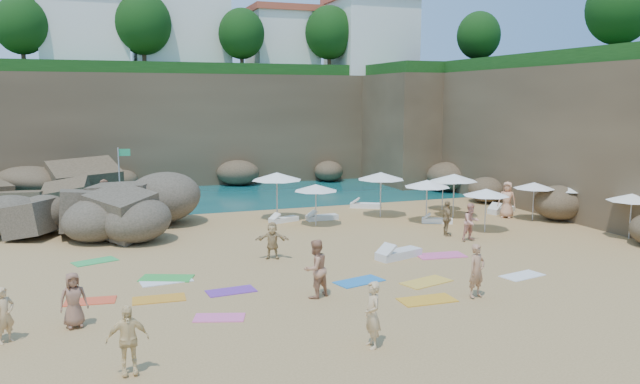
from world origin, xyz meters
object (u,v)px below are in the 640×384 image
object	(u,v)px
parasol_1	(316,188)
person_stand_5	(105,197)
flag_pole	(121,170)
person_stand_1	(315,269)
parasol_0	(427,184)
person_stand_0	(4,315)
lounger_0	(284,220)
person_stand_2	(168,195)
person_stand_4	(507,200)
parasol_2	(454,178)
person_stand_3	(447,218)
person_stand_6	(372,315)
rock_outcrop	(102,237)

from	to	relation	value
parasol_1	person_stand_5	distance (m)	12.09
flag_pole	person_stand_1	bearing A→B (deg)	-74.82
parasol_0	parasol_1	xyz separation A→B (m)	(-5.51, 1.29, -0.12)
flag_pole	person_stand_0	xyz separation A→B (m)	(-3.76, -19.51, -1.51)
parasol_0	lounger_0	distance (m)	7.53
person_stand_0	person_stand_2	size ratio (longest dim) A/B	0.97
person_stand_1	person_stand_4	xyz separation A→B (m)	(14.02, 9.14, 0.02)
person_stand_4	parasol_2	bearing A→B (deg)	-154.84
parasol_1	person_stand_3	size ratio (longest dim) A/B	1.34
person_stand_0	person_stand_5	distance (m)	18.59
person_stand_5	person_stand_1	bearing A→B (deg)	-75.50
lounger_0	person_stand_4	distance (m)	11.88
parasol_0	person_stand_2	size ratio (longest dim) A/B	1.50
parasol_1	person_stand_6	distance (m)	15.44
lounger_0	person_stand_0	size ratio (longest dim) A/B	1.04
person_stand_1	parasol_1	bearing A→B (deg)	-134.15
parasol_1	person_stand_2	world-z (taller)	parasol_1
person_stand_5	person_stand_0	bearing A→B (deg)	-103.11
person_stand_6	flag_pole	bearing A→B (deg)	-164.18
person_stand_3	rock_outcrop	bearing A→B (deg)	82.32
rock_outcrop	parasol_2	distance (m)	17.91
parasol_2	person_stand_1	world-z (taller)	parasol_2
person_stand_3	person_stand_6	bearing A→B (deg)	152.45
parasol_0	person_stand_6	distance (m)	16.54
person_stand_2	person_stand_3	world-z (taller)	person_stand_3
rock_outcrop	person_stand_2	xyz separation A→B (m)	(3.73, 6.36, 0.78)
rock_outcrop	parasol_1	world-z (taller)	parasol_1
flag_pole	person_stand_1	world-z (taller)	flag_pole
person_stand_2	person_stand_4	size ratio (longest dim) A/B	0.80
parasol_1	person_stand_1	bearing A→B (deg)	-109.58
flag_pole	parasol_1	xyz separation A→B (m)	(8.86, -8.11, -0.35)
parasol_1	person_stand_0	xyz separation A→B (m)	(-12.62, -11.41, -1.16)
parasol_2	person_stand_6	distance (m)	18.49
parasol_2	person_stand_0	distance (m)	23.08
flag_pole	person_stand_6	bearing A→B (deg)	-77.52
parasol_0	person_stand_2	xyz separation A→B (m)	(-11.89, 8.62, -1.25)
person_stand_6	person_stand_4	bearing A→B (deg)	137.18
lounger_0	rock_outcrop	bearing A→B (deg)	165.73
person_stand_6	person_stand_5	bearing A→B (deg)	-161.18
parasol_0	parasol_1	distance (m)	5.66
lounger_0	person_stand_1	xyz separation A→B (m)	(-2.53, -12.06, 0.82)
person_stand_2	lounger_0	bearing A→B (deg)	166.84
parasol_1	parasol_0	bearing A→B (deg)	-13.16
rock_outcrop	person_stand_4	bearing A→B (deg)	-6.89
parasol_1	person_stand_1	world-z (taller)	parasol_1
parasol_2	person_stand_1	distance (m)	15.35
person_stand_1	person_stand_5	world-z (taller)	person_stand_5
lounger_0	person_stand_4	bearing A→B (deg)	-31.54
person_stand_5	person_stand_4	bearing A→B (deg)	-27.32
person_stand_2	person_stand_5	distance (m)	3.48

